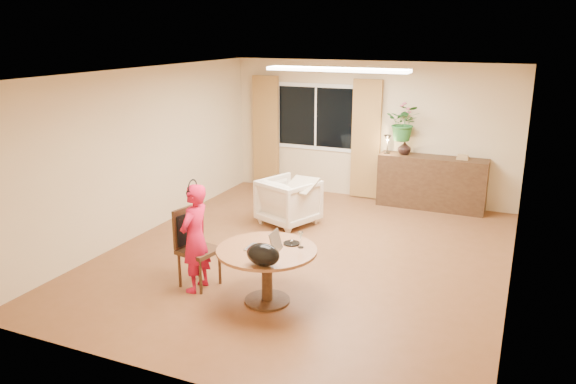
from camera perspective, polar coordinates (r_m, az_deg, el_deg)
The scene contains 24 objects.
floor at distance 8.18m, azimuth 1.85°, elevation -6.46°, with size 6.50×6.50×0.00m, color brown.
ceiling at distance 7.57m, azimuth 2.03°, elevation 12.02°, with size 6.50×6.50×0.00m, color white.
wall_back at distance 10.80m, azimuth 8.36°, elevation 6.16°, with size 5.50×5.50×0.00m, color tan.
wall_left at distance 9.12m, azimuth -14.37°, elevation 3.99°, with size 6.50×6.50×0.00m, color tan.
wall_right at distance 7.26m, azimuth 22.55°, elevation 0.17°, with size 6.50×6.50×0.00m, color tan.
window at distance 11.08m, azimuth 2.84°, elevation 7.62°, with size 1.70×0.03×1.30m.
curtain_left at distance 11.48m, azimuth -2.25°, elevation 6.13°, with size 0.55×0.08×2.25m, color brown.
curtain_right at distance 10.75m, azimuth 7.93°, elevation 5.29°, with size 0.55×0.08×2.25m, color brown.
ceiling_panel at distance 8.69m, azimuth 5.01°, elevation 12.28°, with size 2.20×0.35×0.05m, color white.
dining_table at distance 6.66m, azimuth -2.16°, elevation -6.95°, with size 1.19×1.19×0.68m.
dining_chair at distance 7.17m, azimuth -9.05°, elevation -5.68°, with size 0.48×0.44×1.01m, color black, non-canonical shape.
child at distance 7.00m, azimuth -9.42°, elevation -4.64°, with size 0.33×0.50×1.37m, color red.
laptop at distance 6.55m, azimuth -2.67°, elevation -4.80°, with size 0.38×0.25×0.25m, color #B7B7BC, non-canonical shape.
tumbler at distance 6.81m, azimuth -1.29°, elevation -4.62°, with size 0.07×0.07×0.11m, color white, non-canonical shape.
wine_glass at distance 6.61m, azimuth 1.30°, elevation -4.86°, with size 0.07×0.07×0.20m, color white, non-canonical shape.
pot_lid at distance 6.74m, azimuth 0.36°, elevation -5.18°, with size 0.20×0.20×0.03m, color white, non-canonical shape.
handbag at distance 6.11m, azimuth -2.55°, elevation -6.38°, with size 0.39×0.22×0.26m, color black, non-canonical shape.
armchair at distance 9.36m, azimuth 0.09°, elevation -0.97°, with size 0.83×0.85×0.78m, color beige.
throw at distance 9.11m, azimuth 1.35°, elevation 1.19°, with size 0.45×0.55×0.03m, color beige, non-canonical shape.
sideboard at distance 10.49m, azimuth 14.37°, elevation 0.93°, with size 1.91×0.47×0.96m, color black.
vase at distance 10.45m, azimuth 11.74°, elevation 4.43°, with size 0.24×0.24×0.25m, color black.
bouquet at distance 10.37m, azimuth 11.72°, elevation 6.90°, with size 0.59×0.51×0.66m, color #356827.
book_stack at distance 10.31m, azimuth 17.32°, elevation 3.41°, with size 0.20×0.15×0.08m, color #986F4D, non-canonical shape.
desk_lamp at distance 10.45m, azimuth 10.06°, elevation 4.84°, with size 0.15×0.15×0.36m, color black, non-canonical shape.
Camera 1 is at (2.77, -7.02, 3.15)m, focal length 35.00 mm.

